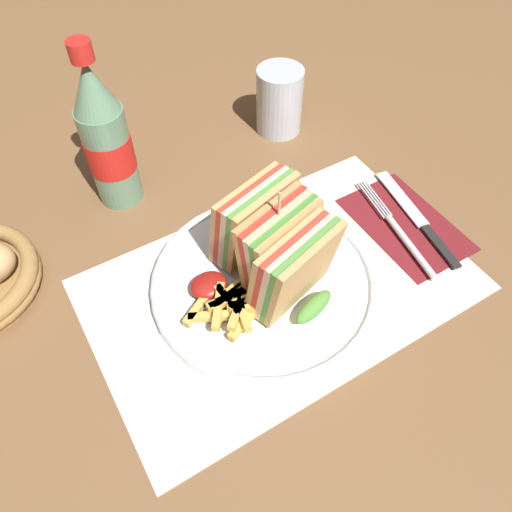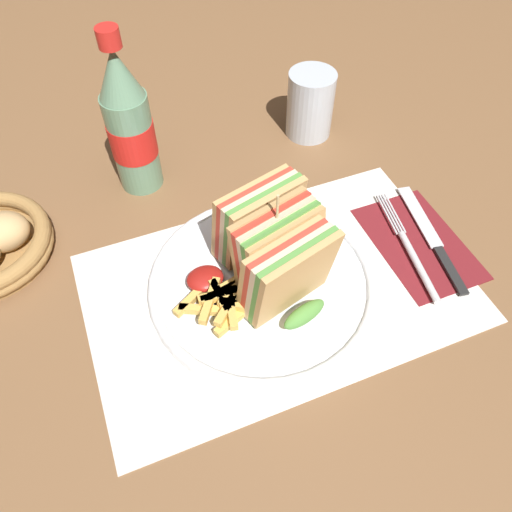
# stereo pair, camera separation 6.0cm
# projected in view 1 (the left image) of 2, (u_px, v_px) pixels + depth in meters

# --- Properties ---
(ground_plane) EXTENTS (4.00, 4.00, 0.00)m
(ground_plane) POSITION_uv_depth(u_px,v_px,m) (246.00, 281.00, 0.62)
(ground_plane) COLOR brown
(placemat) EXTENTS (0.46, 0.29, 0.00)m
(placemat) POSITION_uv_depth(u_px,v_px,m) (280.00, 284.00, 0.62)
(placemat) COLOR silver
(placemat) RESTS_ON ground_plane
(plate_main) EXTENTS (0.28, 0.28, 0.02)m
(plate_main) POSITION_uv_depth(u_px,v_px,m) (264.00, 282.00, 0.61)
(plate_main) COLOR white
(plate_main) RESTS_ON ground_plane
(club_sandwich) EXTENTS (0.12, 0.18, 0.14)m
(club_sandwich) POSITION_uv_depth(u_px,v_px,m) (276.00, 247.00, 0.57)
(club_sandwich) COLOR tan
(club_sandwich) RESTS_ON plate_main
(fries_pile) EXTENTS (0.12, 0.09, 0.02)m
(fries_pile) POSITION_uv_depth(u_px,v_px,m) (232.00, 303.00, 0.57)
(fries_pile) COLOR gold
(fries_pile) RESTS_ON plate_main
(ketchup_blob) EXTENTS (0.04, 0.04, 0.02)m
(ketchup_blob) POSITION_uv_depth(u_px,v_px,m) (209.00, 286.00, 0.59)
(ketchup_blob) COLOR maroon
(ketchup_blob) RESTS_ON plate_main
(napkin) EXTENTS (0.11, 0.17, 0.00)m
(napkin) POSITION_uv_depth(u_px,v_px,m) (405.00, 224.00, 0.68)
(napkin) COLOR maroon
(napkin) RESTS_ON ground_plane
(fork) EXTENTS (0.04, 0.19, 0.01)m
(fork) POSITION_uv_depth(u_px,v_px,m) (402.00, 236.00, 0.66)
(fork) COLOR silver
(fork) RESTS_ON napkin
(knife) EXTENTS (0.05, 0.19, 0.00)m
(knife) POSITION_uv_depth(u_px,v_px,m) (417.00, 218.00, 0.68)
(knife) COLOR black
(knife) RESTS_ON napkin
(coke_bottle_near) EXTENTS (0.06, 0.06, 0.23)m
(coke_bottle_near) POSITION_uv_depth(u_px,v_px,m) (106.00, 139.00, 0.64)
(coke_bottle_near) COLOR slate
(coke_bottle_near) RESTS_ON ground_plane
(glass_near) EXTENTS (0.07, 0.07, 0.10)m
(glass_near) POSITION_uv_depth(u_px,v_px,m) (279.00, 104.00, 0.78)
(glass_near) COLOR silver
(glass_near) RESTS_ON ground_plane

